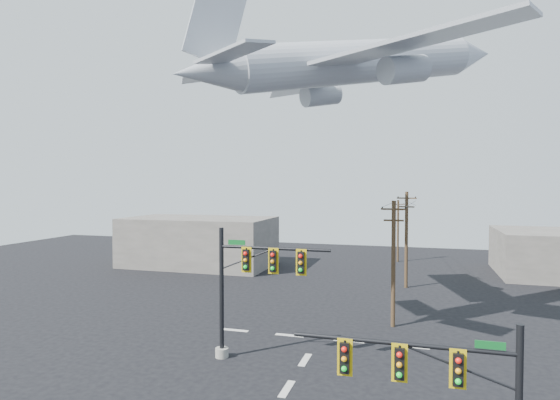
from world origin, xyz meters
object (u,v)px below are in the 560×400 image
(signal_mast_far, at_px, (247,287))
(utility_pole_a, at_px, (393,261))
(airliner, at_px, (359,63))
(utility_pole_c, at_px, (398,229))
(utility_pole_b, at_px, (406,238))

(signal_mast_far, bearing_deg, utility_pole_a, 49.04)
(airliner, bearing_deg, utility_pole_c, 42.87)
(utility_pole_b, bearing_deg, utility_pole_a, -79.34)
(signal_mast_far, xyz_separation_m, utility_pole_a, (7.80, 8.99, 0.41))
(utility_pole_c, bearing_deg, signal_mast_far, -99.19)
(utility_pole_a, bearing_deg, utility_pole_c, 91.82)
(utility_pole_a, height_order, utility_pole_b, utility_pole_b)
(signal_mast_far, height_order, airliner, airliner)
(utility_pole_a, height_order, utility_pole_c, utility_pole_a)
(utility_pole_a, xyz_separation_m, utility_pole_b, (0.63, 13.28, 0.23))
(utility_pole_a, distance_m, utility_pole_b, 13.30)
(signal_mast_far, xyz_separation_m, airliner, (5.54, 7.00, 14.09))
(utility_pole_c, distance_m, airliner, 34.03)
(signal_mast_far, relative_size, utility_pole_b, 0.81)
(signal_mast_far, distance_m, utility_pole_a, 11.91)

